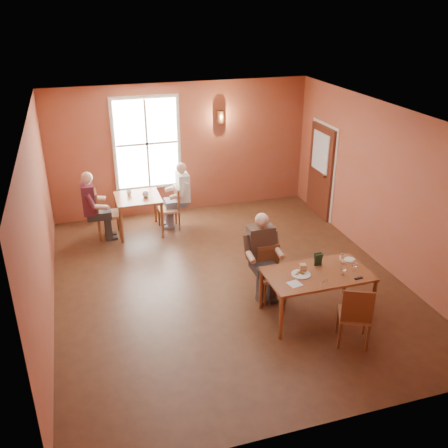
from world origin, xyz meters
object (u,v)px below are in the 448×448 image
object	(u,v)px
chair_diner_maroon	(108,213)
diner_maroon	(105,204)
second_table	(139,214)
diner_white	(169,199)
chair_diner_white	(169,208)
main_table	(316,294)
chair_diner_main	(272,275)
chair_empty	(354,313)
diner_main	(273,262)

from	to	relation	value
chair_diner_maroon	diner_maroon	xyz separation A→B (m)	(-0.03, 0.00, 0.21)
second_table	diner_white	size ratio (longest dim) A/B	0.66
diner_white	chair_diner_white	bearing A→B (deg)	90.00
main_table	chair_diner_main	distance (m)	0.82
chair_diner_white	second_table	bearing A→B (deg)	90.00
diner_white	diner_maroon	world-z (taller)	diner_maroon
main_table	chair_diner_maroon	xyz separation A→B (m)	(-2.89, 3.93, 0.14)
chair_empty	diner_white	world-z (taller)	diner_white
diner_main	chair_diner_maroon	xyz separation A→B (m)	(-2.39, 3.31, -0.19)
chair_diner_white	chair_diner_maroon	bearing A→B (deg)	90.00
chair_diner_white	diner_maroon	distance (m)	1.35
diner_white	chair_diner_maroon	bearing A→B (deg)	90.00
chair_diner_maroon	diner_white	bearing A→B (deg)	90.00
main_table	diner_maroon	world-z (taller)	diner_maroon
diner_maroon	diner_white	bearing A→B (deg)	90.00
diner_main	diner_white	bearing A→B (deg)	-72.18
chair_diner_white	main_table	bearing A→B (deg)	-157.92
chair_diner_white	chair_empty	bearing A→B (deg)	-159.04
diner_main	second_table	world-z (taller)	diner_main
main_table	diner_main	bearing A→B (deg)	128.88
chair_diner_main	chair_diner_maroon	distance (m)	4.06
diner_main	chair_diner_white	size ratio (longest dim) A/B	1.51
chair_empty	chair_diner_maroon	bearing A→B (deg)	148.30
chair_diner_main	diner_white	bearing A→B (deg)	-72.03
chair_empty	chair_diner_white	bearing A→B (deg)	135.89
main_table	chair_empty	xyz separation A→B (m)	(0.21, -0.79, 0.11)
chair_diner_main	chair_diner_white	size ratio (longest dim) A/B	0.96
main_table	diner_white	distance (m)	4.24
chair_empty	diner_white	xyz separation A→B (m)	(-1.78, 4.72, 0.21)
diner_white	chair_diner_maroon	size ratio (longest dim) A/B	1.35
diner_main	chair_empty	bearing A→B (deg)	116.84
chair_empty	chair_diner_maroon	distance (m)	5.65
diner_main	diner_white	distance (m)	3.47
chair_diner_maroon	diner_maroon	world-z (taller)	diner_maroon
diner_maroon	second_table	bearing A→B (deg)	90.00
chair_diner_maroon	diner_maroon	distance (m)	0.21
chair_diner_main	second_table	xyz separation A→B (m)	(-1.74, 3.28, -0.04)
second_table	chair_diner_maroon	size ratio (longest dim) A/B	0.89
chair_diner_white	chair_diner_maroon	distance (m)	1.30
chair_diner_main	chair_empty	xyz separation A→B (m)	(0.71, -1.44, 0.04)
chair_diner_main	diner_main	size ratio (longest dim) A/B	0.64
second_table	diner_maroon	xyz separation A→B (m)	(-0.68, 0.00, 0.32)
main_table	chair_diner_maroon	size ratio (longest dim) A/B	1.57
chair_diner_main	diner_white	size ratio (longest dim) A/B	0.65
main_table	diner_main	distance (m)	0.86
chair_diner_main	chair_diner_maroon	bearing A→B (deg)	-53.86
diner_main	diner_maroon	bearing A→B (deg)	-53.77
chair_empty	diner_white	bearing A→B (deg)	135.57
second_table	chair_diner_maroon	xyz separation A→B (m)	(-0.65, 0.00, 0.11)
chair_diner_maroon	diner_main	bearing A→B (deg)	35.89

